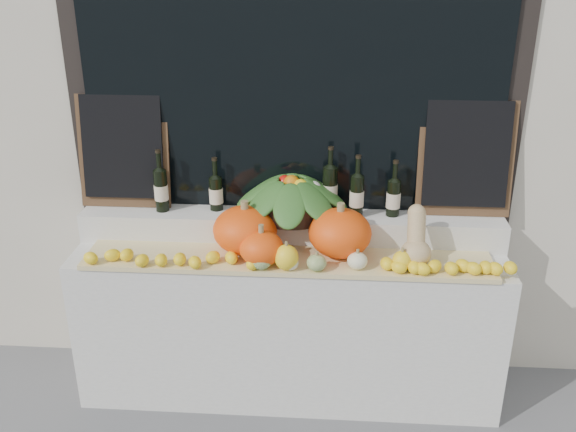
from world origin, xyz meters
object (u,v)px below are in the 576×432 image
at_px(pumpkin_left, 245,230).
at_px(produce_bowl, 292,195).
at_px(pumpkin_right, 340,233).
at_px(wine_bottle_tall, 330,189).
at_px(butternut_squash, 416,242).

distance_m(pumpkin_left, produce_bowl, 0.32).
relative_size(pumpkin_right, wine_bottle_tall, 0.88).
distance_m(pumpkin_left, wine_bottle_tall, 0.52).
bearing_deg(produce_bowl, wine_bottle_tall, 13.48).
bearing_deg(produce_bowl, butternut_squash, -22.96).
relative_size(pumpkin_left, pumpkin_right, 1.03).
distance_m(produce_bowl, wine_bottle_tall, 0.21).
relative_size(pumpkin_left, produce_bowl, 0.52).
height_order(produce_bowl, wine_bottle_tall, wine_bottle_tall).
xyz_separation_m(pumpkin_left, pumpkin_right, (0.49, -0.01, 0.00)).
bearing_deg(pumpkin_right, wine_bottle_tall, 103.00).
bearing_deg(pumpkin_left, wine_bottle_tall, 28.94).
distance_m(pumpkin_right, butternut_squash, 0.39).
xyz_separation_m(produce_bowl, wine_bottle_tall, (0.20, 0.05, 0.02)).
bearing_deg(wine_bottle_tall, butternut_squash, -36.23).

